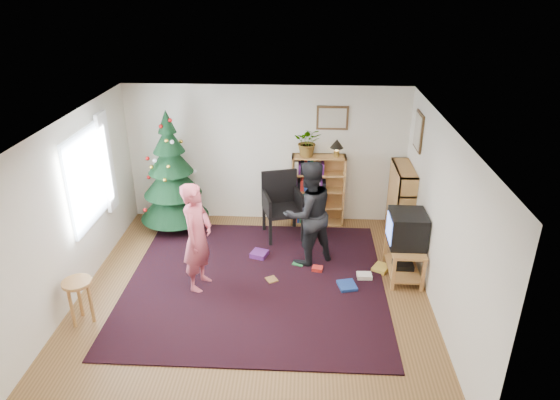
{
  "coord_description": "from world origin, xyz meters",
  "views": [
    {
      "loc": [
        0.7,
        -5.94,
        4.24
      ],
      "look_at": [
        0.33,
        0.89,
        1.1
      ],
      "focal_mm": 32.0,
      "sensor_mm": 36.0,
      "label": 1
    }
  ],
  "objects_px": {
    "stool": "(78,290)",
    "picture_right": "(419,131)",
    "table_lamp": "(337,145)",
    "tv_stand": "(404,257)",
    "christmas_tree": "(172,181)",
    "person_standing": "(197,237)",
    "person_by_chair": "(308,213)",
    "picture_back": "(332,118)",
    "potted_plant": "(308,142)",
    "bookshelf_right": "(401,202)",
    "crt_tv": "(407,229)",
    "bookshelf_back": "(318,189)",
    "armchair": "(283,201)"
  },
  "relations": [
    {
      "from": "picture_right",
      "to": "crt_tv",
      "type": "xyz_separation_m",
      "value": [
        -0.26,
        -1.12,
        -1.15
      ]
    },
    {
      "from": "person_standing",
      "to": "potted_plant",
      "type": "bearing_deg",
      "value": -21.81
    },
    {
      "from": "christmas_tree",
      "to": "stool",
      "type": "height_order",
      "value": "christmas_tree"
    },
    {
      "from": "christmas_tree",
      "to": "person_by_chair",
      "type": "bearing_deg",
      "value": -23.31
    },
    {
      "from": "tv_stand",
      "to": "armchair",
      "type": "bearing_deg",
      "value": 146.32
    },
    {
      "from": "picture_back",
      "to": "potted_plant",
      "type": "xyz_separation_m",
      "value": [
        -0.41,
        -0.14,
        -0.39
      ]
    },
    {
      "from": "tv_stand",
      "to": "person_by_chair",
      "type": "height_order",
      "value": "person_by_chair"
    },
    {
      "from": "christmas_tree",
      "to": "table_lamp",
      "type": "bearing_deg",
      "value": 6.91
    },
    {
      "from": "crt_tv",
      "to": "person_by_chair",
      "type": "xyz_separation_m",
      "value": [
        -1.45,
        0.34,
        0.05
      ]
    },
    {
      "from": "picture_right",
      "to": "stool",
      "type": "relative_size",
      "value": 0.95
    },
    {
      "from": "bookshelf_right",
      "to": "person_standing",
      "type": "height_order",
      "value": "person_standing"
    },
    {
      "from": "christmas_tree",
      "to": "armchair",
      "type": "xyz_separation_m",
      "value": [
        1.95,
        -0.11,
        -0.29
      ]
    },
    {
      "from": "person_by_chair",
      "to": "crt_tv",
      "type": "bearing_deg",
      "value": 136.16
    },
    {
      "from": "armchair",
      "to": "stool",
      "type": "height_order",
      "value": "armchair"
    },
    {
      "from": "table_lamp",
      "to": "bookshelf_right",
      "type": "bearing_deg",
      "value": -23.65
    },
    {
      "from": "person_by_chair",
      "to": "table_lamp",
      "type": "bearing_deg",
      "value": -139.86
    },
    {
      "from": "tv_stand",
      "to": "armchair",
      "type": "xyz_separation_m",
      "value": [
        -1.89,
        1.26,
        0.29
      ]
    },
    {
      "from": "picture_back",
      "to": "potted_plant",
      "type": "distance_m",
      "value": 0.58
    },
    {
      "from": "crt_tv",
      "to": "potted_plant",
      "type": "relative_size",
      "value": 1.11
    },
    {
      "from": "bookshelf_back",
      "to": "picture_back",
      "type": "bearing_deg",
      "value": 32.69
    },
    {
      "from": "armchair",
      "to": "christmas_tree",
      "type": "bearing_deg",
      "value": 160.78
    },
    {
      "from": "picture_back",
      "to": "bookshelf_back",
      "type": "xyz_separation_m",
      "value": [
        -0.21,
        -0.14,
        -1.29
      ]
    },
    {
      "from": "christmas_tree",
      "to": "armchair",
      "type": "relative_size",
      "value": 1.92
    },
    {
      "from": "bookshelf_back",
      "to": "tv_stand",
      "type": "xyz_separation_m",
      "value": [
        1.28,
        -1.71,
        -0.34
      ]
    },
    {
      "from": "picture_right",
      "to": "tv_stand",
      "type": "bearing_deg",
      "value": -102.83
    },
    {
      "from": "person_standing",
      "to": "picture_back",
      "type": "bearing_deg",
      "value": -26.67
    },
    {
      "from": "christmas_tree",
      "to": "person_standing",
      "type": "distance_m",
      "value": 1.99
    },
    {
      "from": "armchair",
      "to": "potted_plant",
      "type": "distance_m",
      "value": 1.12
    },
    {
      "from": "person_by_chair",
      "to": "potted_plant",
      "type": "height_order",
      "value": "potted_plant"
    },
    {
      "from": "picture_right",
      "to": "crt_tv",
      "type": "distance_m",
      "value": 1.63
    },
    {
      "from": "picture_right",
      "to": "christmas_tree",
      "type": "height_order",
      "value": "picture_right"
    },
    {
      "from": "bookshelf_right",
      "to": "table_lamp",
      "type": "height_order",
      "value": "table_lamp"
    },
    {
      "from": "christmas_tree",
      "to": "armchair",
      "type": "bearing_deg",
      "value": -3.11
    },
    {
      "from": "tv_stand",
      "to": "potted_plant",
      "type": "relative_size",
      "value": 1.7
    },
    {
      "from": "christmas_tree",
      "to": "person_standing",
      "type": "bearing_deg",
      "value": -65.86
    },
    {
      "from": "picture_right",
      "to": "potted_plant",
      "type": "distance_m",
      "value": 1.87
    },
    {
      "from": "stool",
      "to": "picture_right",
      "type": "bearing_deg",
      "value": 27.84
    },
    {
      "from": "picture_right",
      "to": "bookshelf_back",
      "type": "height_order",
      "value": "picture_right"
    },
    {
      "from": "picture_right",
      "to": "person_standing",
      "type": "height_order",
      "value": "picture_right"
    },
    {
      "from": "picture_right",
      "to": "bookshelf_right",
      "type": "relative_size",
      "value": 0.46
    },
    {
      "from": "table_lamp",
      "to": "tv_stand",
      "type": "bearing_deg",
      "value": -60.17
    },
    {
      "from": "picture_right",
      "to": "armchair",
      "type": "bearing_deg",
      "value": 176.32
    },
    {
      "from": "picture_right",
      "to": "christmas_tree",
      "type": "bearing_deg",
      "value": 176.59
    },
    {
      "from": "picture_right",
      "to": "potted_plant",
      "type": "xyz_separation_m",
      "value": [
        -1.74,
        0.59,
        -0.39
      ]
    },
    {
      "from": "christmas_tree",
      "to": "person_by_chair",
      "type": "relative_size",
      "value": 1.28
    },
    {
      "from": "bookshelf_back",
      "to": "stool",
      "type": "height_order",
      "value": "bookshelf_back"
    },
    {
      "from": "person_standing",
      "to": "potted_plant",
      "type": "distance_m",
      "value": 2.76
    },
    {
      "from": "picture_back",
      "to": "table_lamp",
      "type": "xyz_separation_m",
      "value": [
        0.09,
        -0.14,
        -0.44
      ]
    },
    {
      "from": "picture_right",
      "to": "armchair",
      "type": "xyz_separation_m",
      "value": [
        -2.14,
        0.14,
        -1.33
      ]
    },
    {
      "from": "christmas_tree",
      "to": "picture_back",
      "type": "bearing_deg",
      "value": 9.86
    }
  ]
}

